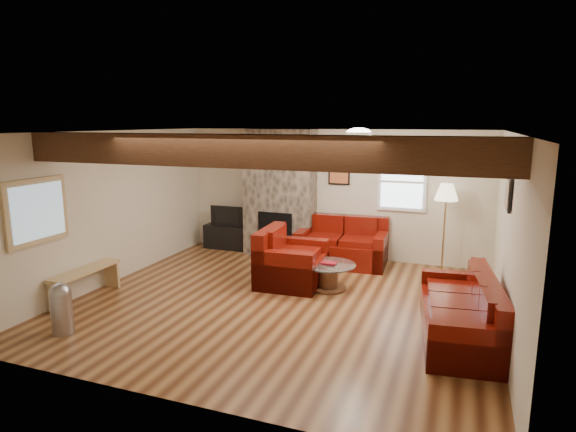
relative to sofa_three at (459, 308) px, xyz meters
name	(u,v)px	position (x,y,z in m)	size (l,w,h in m)	color
room	(281,220)	(-2.48, 0.33, 0.86)	(8.00, 8.00, 8.00)	#512B15
oak_beam	(242,151)	(-2.48, -0.92, 1.92)	(6.00, 0.36, 0.38)	#351D0F
chimney_breast	(280,195)	(-3.48, 2.83, 0.83)	(1.40, 0.67, 2.50)	#39342C
back_window	(402,182)	(-1.13, 3.04, 1.16)	(0.90, 0.08, 1.10)	white
hatch_window	(37,211)	(-5.44, -1.17, 1.06)	(0.08, 1.00, 0.90)	tan
ceiling_dome	(359,135)	(-1.58, 1.23, 2.05)	(0.40, 0.40, 0.18)	beige
artwork_back	(339,171)	(-2.33, 3.04, 1.31)	(0.42, 0.06, 0.52)	black
artwork_right	(508,194)	(0.48, 0.63, 1.36)	(0.06, 0.55, 0.42)	black
sofa_three	(459,308)	(0.00, 0.00, 0.00)	(2.01, 0.84, 0.78)	#460905
loveseat	(342,242)	(-2.13, 2.56, 0.05)	(1.65, 0.95, 0.88)	#460905
armchair_red	(292,257)	(-2.63, 1.20, 0.07)	(1.13, 0.99, 0.92)	#460905
coffee_table	(329,277)	(-1.98, 1.14, -0.18)	(0.86, 0.86, 0.45)	#412314
tv_cabinet	(229,237)	(-4.65, 2.86, -0.14)	(1.00, 0.40, 0.50)	black
television	(228,215)	(-4.65, 2.86, 0.32)	(0.73, 0.10, 0.42)	black
floor_lamp	(446,197)	(-0.33, 2.72, 0.97)	(0.41, 0.41, 1.59)	#A78045
pine_bench	(86,284)	(-5.31, -0.54, -0.16)	(0.29, 1.24, 0.47)	tan
pedal_bin	(61,308)	(-4.70, -1.61, -0.06)	(0.27, 0.27, 0.66)	#9D9DA2
coal_bucket	(278,255)	(-3.27, 2.19, -0.22)	(0.36, 0.36, 0.34)	slate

